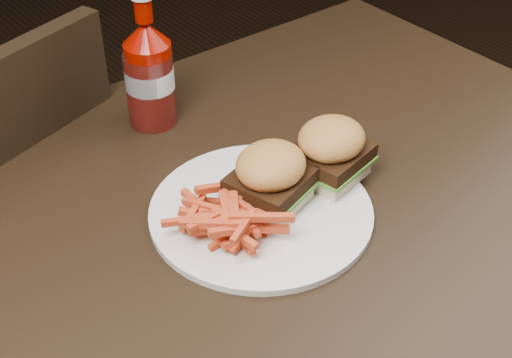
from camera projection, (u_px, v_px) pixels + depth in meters
dining_table at (235, 240)px, 0.88m from camera, size 1.20×0.80×0.04m
plate at (261, 211)px, 0.89m from camera, size 0.28×0.28×0.01m
sandwich_half_a at (270, 196)px, 0.88m from camera, size 0.10×0.10×0.02m
sandwich_half_b at (329, 169)px, 0.93m from camera, size 0.10×0.09×0.02m
fries_pile at (225, 217)px, 0.84m from camera, size 0.14×0.14×0.04m
ketchup_bottle at (151, 86)px, 1.02m from camera, size 0.09×0.09×0.13m
tumbler at (150, 89)px, 1.02m from camera, size 0.08×0.08×0.11m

